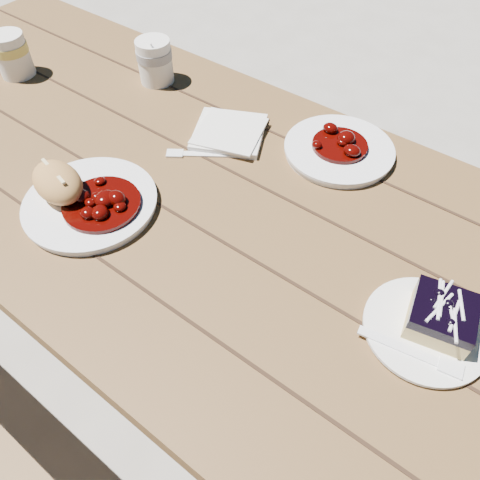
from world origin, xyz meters
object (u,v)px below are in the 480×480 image
Objects in this scene: picnic_table at (191,234)px; bread_roll at (58,182)px; second_plate at (339,150)px; main_plate at (91,204)px; blueberry_cake at (442,316)px; second_cup at (12,55)px; dessert_plate at (425,330)px; coffee_cup at (155,61)px.

bread_roll is at bearing -129.56° from picnic_table.
picnic_table is 8.79× the size of second_plate.
main_plate is 2.27× the size of blueberry_cake.
second_cup reaches higher than blueberry_cake.
main_plate is (-0.10, -0.16, 0.17)m from picnic_table.
blueberry_cake is 1.04× the size of second_cup.
blueberry_cake is 0.48× the size of second_plate.
second_cup is at bearing 175.87° from dessert_plate.
dessert_plate is at bearing -4.13° from second_cup.
blueberry_cake is 1.04× the size of coffee_cup.
picnic_table is 16.29× the size of bread_roll.
blueberry_cake is 0.44m from second_plate.
main_plate is at bearing -125.01° from second_plate.
dessert_plate is at bearing 11.76° from main_plate.
bread_roll is (-0.15, -0.18, 0.21)m from picnic_table.
bread_roll reaches higher than second_plate.
second_cup is (-0.52, 0.21, 0.04)m from main_plate.
dessert_plate is 1.76× the size of second_cup.
second_plate is 0.85m from second_cup.
coffee_cup is at bearing 109.99° from bread_roll.
second_cup reaches higher than main_plate.
coffee_cup is at bearing 117.38° from main_plate.
main_plate is 0.52m from second_plate.
second_cup is (-0.61, 0.05, 0.21)m from picnic_table.
second_plate is at bearing 54.99° from main_plate.
dessert_plate is at bearing -3.69° from picnic_table.
picnic_table is 0.44m from coffee_cup.
main_plate is 0.56m from second_cup.
blueberry_cake is (0.53, -0.02, 0.20)m from picnic_table.
blueberry_cake is at bearing -2.02° from picnic_table.
dessert_plate is 1.14m from second_cup.
coffee_cup is (-0.84, 0.26, 0.02)m from blueberry_cake.
bread_roll is 0.66× the size of dessert_plate.
coffee_cup is (-0.21, 0.40, 0.04)m from main_plate.
main_plate is at bearing -62.62° from coffee_cup.
blueberry_cake reaches higher than dessert_plate.
main_plate reaches higher than dessert_plate.
second_plate is (-0.33, 0.28, -0.03)m from blueberry_cake.
dessert_plate is (0.62, 0.13, -0.00)m from main_plate.
second_cup is at bearing 175.50° from picnic_table.
main_plate reaches higher than picnic_table.
blueberry_cake is (0.68, 0.16, -0.01)m from bread_roll.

